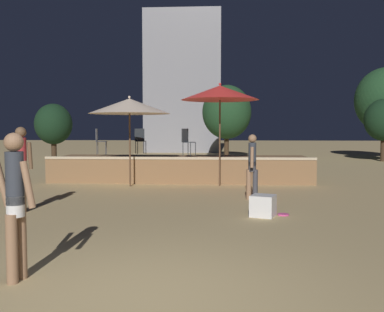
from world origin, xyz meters
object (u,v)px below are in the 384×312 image
Objects in this scene: background_tree_0 at (227,112)px; background_tree_1 at (53,124)px; bistro_chair_1 at (99,139)px; frisbee_disc at (283,215)px; person_1 at (15,201)px; bistro_chair_2 at (140,138)px; bistro_chair_0 at (187,139)px; person_2 at (22,165)px; cube_seat_2 at (263,206)px; patio_umbrella_1 at (129,106)px; background_tree_2 at (384,120)px; patio_umbrella_0 at (220,93)px; person_0 at (252,165)px.

background_tree_0 is 1.41× the size of background_tree_1.
frisbee_disc is (5.52, -6.04, -1.40)m from bistro_chair_1.
person_1 is 5.48m from frisbee_disc.
bistro_chair_1 is 1.00× the size of bistro_chair_2.
background_tree_0 reaches higher than bistro_chair_2.
person_2 is at bearing 179.85° from bistro_chair_0.
bistro_chair_1 is 8.30m from frisbee_disc.
person_2 is at bearing 171.28° from bistro_chair_1.
cube_seat_2 is 5.13m from person_2.
patio_umbrella_1 is at bearing -57.22° from background_tree_1.
patio_umbrella_1 reaches higher than person_2.
frisbee_disc is at bearing -53.41° from background_tree_1.
background_tree_2 is (11.21, 18.93, 1.29)m from person_1.
bistro_chair_0 is 0.29× the size of background_tree_1.
patio_umbrella_0 reaches higher than bistro_chair_1.
bistro_chair_2 reaches higher than frisbee_disc.
patio_umbrella_0 reaches higher than patio_umbrella_1.
cube_seat_2 is 0.34× the size of person_1.
person_2 is 2.01× the size of bistro_chair_2.
background_tree_0 is at bearing 76.21° from patio_umbrella_1.
background_tree_0 is 1.29× the size of background_tree_2.
person_0 is at bearing -88.65° from background_tree_0.
cube_seat_2 is 0.65× the size of bistro_chair_0.
person_2 is (-5.00, -1.87, 0.13)m from person_0.
person_1 is 0.51× the size of background_tree_2.
bistro_chair_0 is 11.87m from background_tree_0.
cube_seat_2 is 2.14m from person_0.
background_tree_1 is at bearing 105.43° from bistro_chair_2.
patio_umbrella_0 is 6.33m from person_2.
patio_umbrella_0 is 4.75m from bistro_chair_1.
patio_umbrella_0 is 1.14× the size of patio_umbrella_1.
bistro_chair_0 reaches higher than cube_seat_2.
patio_umbrella_1 is 12.17× the size of frisbee_disc.
person_2 is (-1.84, 4.05, 0.06)m from person_1.
bistro_chair_0 is 3.97× the size of frisbee_disc.
person_2 is (-4.20, -4.35, -1.86)m from patio_umbrella_0.
cube_seat_2 is 17.42m from background_tree_0.
frisbee_disc is at bearing -69.33° from person_0.
background_tree_1 is at bearing 135.88° from person_0.
bistro_chair_2 is 0.21× the size of background_tree_0.
frisbee_disc is 0.07× the size of background_tree_2.
person_0 is 4.01m from bistro_chair_0.
background_tree_2 is at bearing 49.96° from patio_umbrella_0.
patio_umbrella_1 is 6.28m from frisbee_disc.
frisbee_disc is (0.42, 0.11, -0.20)m from cube_seat_2.
person_2 is 5.99m from bistro_chair_1.
background_tree_1 is at bearing 133.74° from patio_umbrella_0.
bistro_chair_0 is 6.09m from frisbee_disc.
cube_seat_2 is at bearing 150.21° from person_1.
background_tree_0 is (0.44, 12.71, -0.10)m from patio_umbrella_0.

